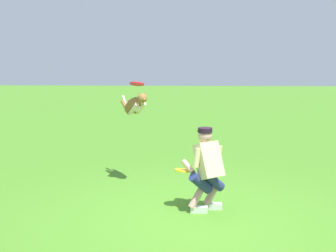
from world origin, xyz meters
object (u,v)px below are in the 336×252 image
object	(u,v)px
dog	(134,105)
frisbee_held	(183,170)
person	(207,167)
frisbee_flying	(137,84)

from	to	relation	value
dog	frisbee_held	distance (m)	1.90
person	frisbee_held	world-z (taller)	person
person	frisbee_held	xyz separation A→B (m)	(0.37, -0.12, -0.09)
frisbee_flying	frisbee_held	bearing A→B (deg)	125.00
frisbee_flying	frisbee_held	xyz separation A→B (m)	(-0.84, 1.20, -1.27)
frisbee_flying	frisbee_held	world-z (taller)	frisbee_flying
person	dog	size ratio (longest dim) A/B	1.47
person	frisbee_held	distance (m)	0.40
dog	frisbee_flying	world-z (taller)	frisbee_flying
dog	frisbee_held	bearing A→B (deg)	0.33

